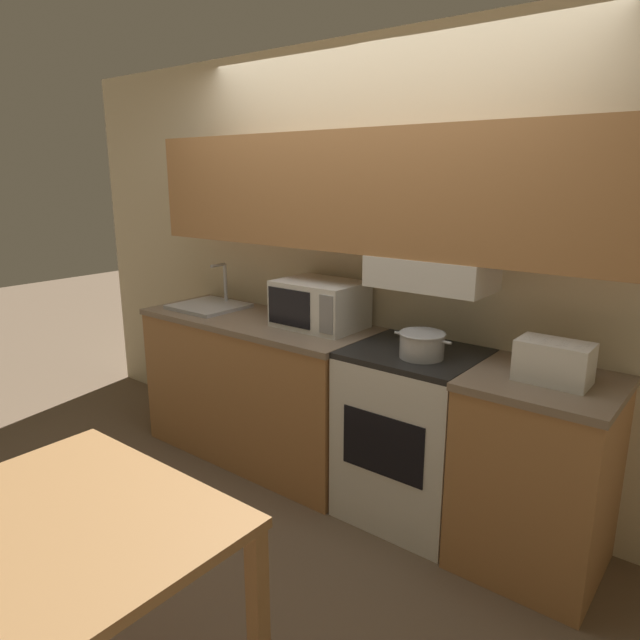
# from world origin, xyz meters

# --- Properties ---
(ground_plane) EXTENTS (16.00, 16.00, 0.00)m
(ground_plane) POSITION_xyz_m (0.00, 0.00, 0.00)
(ground_plane) COLOR brown
(wall_back) EXTENTS (5.28, 0.38, 2.55)m
(wall_back) POSITION_xyz_m (0.01, -0.06, 1.48)
(wall_back) COLOR beige
(wall_back) RESTS_ON ground_plane
(lower_counter_main) EXTENTS (1.58, 0.62, 0.93)m
(lower_counter_main) POSITION_xyz_m (-0.66, -0.30, 0.47)
(lower_counter_main) COLOR #B27A47
(lower_counter_main) RESTS_ON ground_plane
(lower_counter_right_stub) EXTENTS (0.65, 0.62, 0.93)m
(lower_counter_right_stub) POSITION_xyz_m (1.13, -0.30, 0.47)
(lower_counter_right_stub) COLOR #B27A47
(lower_counter_right_stub) RESTS_ON ground_plane
(stove_range) EXTENTS (0.66, 0.59, 0.93)m
(stove_range) POSITION_xyz_m (0.47, -0.29, 0.47)
(stove_range) COLOR white
(stove_range) RESTS_ON ground_plane
(cooking_pot) EXTENTS (0.31, 0.23, 0.13)m
(cooking_pot) POSITION_xyz_m (0.54, -0.37, 1.00)
(cooking_pot) COLOR #B7BABF
(cooking_pot) RESTS_ON stove_range
(microwave) EXTENTS (0.50, 0.37, 0.27)m
(microwave) POSITION_xyz_m (-0.22, -0.22, 1.07)
(microwave) COLOR white
(microwave) RESTS_ON lower_counter_main
(toaster) EXTENTS (0.32, 0.18, 0.18)m
(toaster) POSITION_xyz_m (1.15, -0.32, 1.02)
(toaster) COLOR white
(toaster) RESTS_ON lower_counter_right_stub
(sink_basin) EXTENTS (0.44, 0.42, 0.29)m
(sink_basin) POSITION_xyz_m (-1.11, -0.30, 0.95)
(sink_basin) COLOR #B7BABF
(sink_basin) RESTS_ON lower_counter_main
(dining_table) EXTENTS (1.03, 0.78, 0.77)m
(dining_table) POSITION_xyz_m (0.20, -2.02, 0.66)
(dining_table) COLOR #9E7042
(dining_table) RESTS_ON ground_plane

